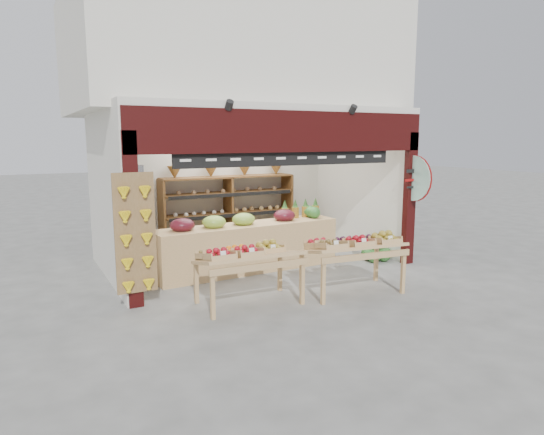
{
  "coord_description": "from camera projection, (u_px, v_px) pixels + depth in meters",
  "views": [
    {
      "loc": [
        -4.26,
        -8.27,
        2.54
      ],
      "look_at": [
        0.07,
        -0.2,
        1.03
      ],
      "focal_mm": 32.0,
      "sensor_mm": 36.0,
      "label": 1
    }
  ],
  "objects": [
    {
      "name": "gift_sign",
      "position": [
        414.0,
        178.0,
        9.59
      ],
      "size": [
        0.04,
        0.93,
        0.92
      ],
      "color": "#A5D0BB",
      "rests_on": "ground"
    },
    {
      "name": "display_table_right",
      "position": [
        352.0,
        245.0,
        7.98
      ],
      "size": [
        1.69,
        1.06,
        1.02
      ],
      "color": "tan",
      "rests_on": "ground"
    },
    {
      "name": "display_table_left",
      "position": [
        242.0,
        255.0,
        7.37
      ],
      "size": [
        1.6,
        0.93,
        1.0
      ],
      "color": "tan",
      "rests_on": "ground"
    },
    {
      "name": "cardboard_stack",
      "position": [
        206.0,
        257.0,
        9.48
      ],
      "size": [
        1.06,
        0.75,
        0.63
      ],
      "color": "white",
      "rests_on": "ground"
    },
    {
      "name": "banana_board",
      "position": [
        136.0,
        236.0,
        7.12
      ],
      "size": [
        0.6,
        0.15,
        1.8
      ],
      "color": "olive",
      "rests_on": "ground"
    },
    {
      "name": "shop_structure",
      "position": [
        229.0,
        73.0,
        10.36
      ],
      "size": [
        6.36,
        5.12,
        5.4
      ],
      "color": "silver",
      "rests_on": "ground"
    },
    {
      "name": "mid_counter",
      "position": [
        248.0,
        245.0,
        9.31
      ],
      "size": [
        3.69,
        0.86,
        1.14
      ],
      "color": "tan",
      "rests_on": "ground"
    },
    {
      "name": "ground",
      "position": [
        264.0,
        268.0,
        9.59
      ],
      "size": [
        60.0,
        60.0,
        0.0
      ],
      "primitive_type": "plane",
      "color": "#61615D",
      "rests_on": "ground"
    },
    {
      "name": "back_shelving",
      "position": [
        228.0,
        199.0,
        11.12
      ],
      "size": [
        3.17,
        0.52,
        1.94
      ],
      "color": "brown",
      "rests_on": "ground"
    },
    {
      "name": "watermelon_pile",
      "position": [
        376.0,
        252.0,
        10.2
      ],
      "size": [
        0.69,
        0.64,
        0.49
      ],
      "color": "#1A4F1D",
      "rests_on": "ground"
    },
    {
      "name": "refrigerator",
      "position": [
        119.0,
        214.0,
        9.88
      ],
      "size": [
        0.94,
        0.94,
        2.0
      ],
      "primitive_type": "cube",
      "rotation": [
        0.0,
        0.0,
        0.23
      ],
      "color": "#A9ABB0",
      "rests_on": "ground"
    }
  ]
}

